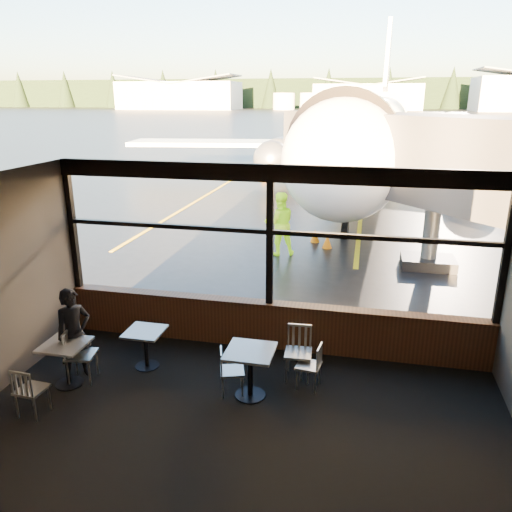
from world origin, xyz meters
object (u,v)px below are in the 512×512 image
(cafe_table_mid, at_px, (146,349))
(cafe_table_left, at_px, (67,364))
(chair_near_w, at_px, (232,371))
(chair_mid_w, at_px, (81,355))
(cafe_table_near, at_px, (250,373))
(passenger, at_px, (74,334))
(cone_wing, at_px, (264,176))
(chair_near_n, at_px, (298,354))
(cone_nose, at_px, (327,241))
(chair_left_s, at_px, (32,390))
(chair_near_e, at_px, (308,366))
(jet_bridge, at_px, (442,186))
(ground_crew, at_px, (279,224))
(airliner, at_px, (375,85))
(cone_extra, at_px, (315,236))

(cafe_table_mid, xyz_separation_m, cafe_table_left, (-1.03, -0.82, 0.03))
(chair_near_w, height_order, chair_mid_w, chair_mid_w)
(cafe_table_near, xyz_separation_m, passenger, (-3.04, -0.04, 0.39))
(cone_wing, bearing_deg, chair_near_n, -76.79)
(cone_wing, bearing_deg, cone_nose, -69.87)
(chair_left_s, relative_size, passenger, 0.52)
(chair_mid_w, height_order, passenger, passenger)
(chair_near_w, bearing_deg, chair_near_n, 107.50)
(passenger, bearing_deg, chair_left_s, -144.09)
(passenger, distance_m, cone_wing, 21.56)
(cone_nose, bearing_deg, chair_near_w, -95.46)
(chair_near_n, xyz_separation_m, chair_mid_w, (-3.55, -0.85, 0.00))
(chair_near_e, relative_size, passenger, 0.50)
(chair_near_n, height_order, cone_wing, chair_near_n)
(cafe_table_mid, bearing_deg, chair_mid_w, -143.62)
(cone_wing, bearing_deg, jet_bridge, -61.43)
(chair_near_e, height_order, ground_crew, ground_crew)
(airliner, distance_m, cone_nose, 13.62)
(airliner, height_order, cafe_table_near, airliner)
(cone_extra, bearing_deg, chair_near_n, -85.90)
(cafe_table_left, xyz_separation_m, chair_left_s, (-0.05, -0.85, 0.04))
(chair_left_s, bearing_deg, airliner, 81.70)
(chair_near_w, relative_size, cone_wing, 1.57)
(chair_near_e, distance_m, chair_mid_w, 3.80)
(airliner, relative_size, cafe_table_near, 41.19)
(airliner, height_order, chair_near_w, airliner)
(airliner, distance_m, chair_near_e, 21.33)
(chair_left_s, bearing_deg, cone_nose, 73.54)
(jet_bridge, xyz_separation_m, chair_near_w, (-3.88, -7.17, -1.95))
(cone_nose, bearing_deg, chair_near_n, -88.89)
(chair_near_w, relative_size, chair_near_n, 0.85)
(cafe_table_left, height_order, chair_near_n, chair_near_n)
(cafe_table_mid, bearing_deg, chair_near_e, -0.79)
(cafe_table_mid, xyz_separation_m, cone_extra, (2.07, 8.72, -0.14))
(jet_bridge, relative_size, chair_left_s, 12.89)
(chair_near_w, distance_m, chair_left_s, 3.04)
(chair_near_n, height_order, cone_extra, chair_near_n)
(jet_bridge, distance_m, passenger, 9.92)
(airliner, xyz_separation_m, cafe_table_near, (-1.71, -21.23, -4.78))
(cafe_table_near, distance_m, chair_left_s, 3.31)
(ground_crew, bearing_deg, chair_near_w, 72.46)
(jet_bridge, xyz_separation_m, cafe_table_mid, (-5.59, -6.70, -1.99))
(cafe_table_left, height_order, passenger, passenger)
(passenger, relative_size, cone_extra, 3.76)
(passenger, bearing_deg, chair_near_n, -40.06)
(cone_extra, bearing_deg, cone_nose, -53.34)
(chair_left_s, bearing_deg, cafe_table_mid, 60.88)
(cafe_table_left, bearing_deg, chair_left_s, -93.36)
(chair_near_e, xyz_separation_m, passenger, (-3.92, -0.50, 0.40))
(airliner, distance_m, cone_wing, 7.71)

